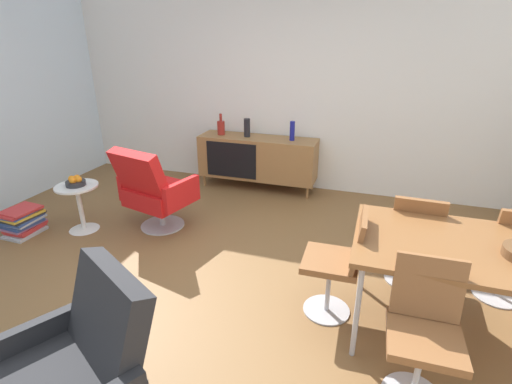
{
  "coord_description": "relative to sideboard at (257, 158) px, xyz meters",
  "views": [
    {
      "loc": [
        1.14,
        -2.45,
        1.99
      ],
      "look_at": [
        0.24,
        0.3,
        0.8
      ],
      "focal_mm": 26.74,
      "sensor_mm": 36.0,
      "label": 1
    }
  ],
  "objects": [
    {
      "name": "magazine_stack",
      "position": [
        -1.97,
        -2.07,
        -0.29
      ],
      "size": [
        0.33,
        0.4,
        0.29
      ],
      "color": "#B2B2B7",
      "rests_on": "ground_plane"
    },
    {
      "name": "fruit_bowl",
      "position": [
        -1.43,
        -1.79,
        0.12
      ],
      "size": [
        0.2,
        0.2,
        0.11
      ],
      "color": "#262628",
      "rests_on": "side_table_round"
    },
    {
      "name": "dining_chair_front_left",
      "position": [
        1.91,
        -2.86,
        0.03
      ],
      "size": [
        0.41,
        0.43,
        0.86
      ],
      "color": "brown",
      "rests_on": "ground_plane"
    },
    {
      "name": "side_table_round",
      "position": [
        -1.43,
        -1.79,
        -0.12
      ],
      "size": [
        0.44,
        0.44,
        0.52
      ],
      "color": "white",
      "rests_on": "ground_plane"
    },
    {
      "name": "vase_ceramic_small",
      "position": [
        0.47,
        0.0,
        0.4
      ],
      "size": [
        0.06,
        0.06,
        0.25
      ],
      "color": "navy",
      "rests_on": "sideboard"
    },
    {
      "name": "armchair_black_shell",
      "position": [
        0.28,
        -3.69,
        0.03
      ],
      "size": [
        0.88,
        0.87,
        0.95
      ],
      "color": "#262628",
      "rests_on": "ground_plane"
    },
    {
      "name": "vase_sculptural_dark",
      "position": [
        -0.53,
        0.0,
        0.38
      ],
      "size": [
        0.1,
        0.1,
        0.29
      ],
      "color": "maroon",
      "rests_on": "sideboard"
    },
    {
      "name": "dining_table",
      "position": [
        2.26,
        -2.3,
        0.26
      ],
      "size": [
        1.6,
        0.9,
        0.74
      ],
      "color": "brown",
      "rests_on": "ground_plane"
    },
    {
      "name": "dining_chair_back_left",
      "position": [
        1.91,
        -1.74,
        0.03
      ],
      "size": [
        0.41,
        0.44,
        0.86
      ],
      "color": "brown",
      "rests_on": "ground_plane"
    },
    {
      "name": "vase_cobalt",
      "position": [
        -0.15,
        0.0,
        0.4
      ],
      "size": [
        0.08,
        0.08,
        0.24
      ],
      "color": "black",
      "rests_on": "sideboard"
    },
    {
      "name": "sideboard",
      "position": [
        0.0,
        0.0,
        0.0
      ],
      "size": [
        1.6,
        0.45,
        0.72
      ],
      "color": "olive",
      "rests_on": "ground_plane"
    },
    {
      "name": "ground_plane",
      "position": [
        0.4,
        -2.3,
        -0.44
      ],
      "size": [
        8.32,
        8.32,
        0.0
      ],
      "primitive_type": "plane",
      "color": "brown"
    },
    {
      "name": "lounge_chair_red",
      "position": [
        -0.67,
        -1.51,
        0.03
      ],
      "size": [
        0.82,
        0.78,
        0.95
      ],
      "color": "red",
      "rests_on": "ground_plane"
    },
    {
      "name": "dining_chair_near_window",
      "position": [
        1.38,
        -2.3,
        0.03
      ],
      "size": [
        0.43,
        0.41,
        0.86
      ],
      "color": "brown",
      "rests_on": "ground_plane"
    },
    {
      "name": "dining_chair_back_right",
      "position": [
        2.62,
        -1.74,
        0.03
      ],
      "size": [
        0.41,
        0.44,
        0.86
      ],
      "color": "brown",
      "rests_on": "ground_plane"
    },
    {
      "name": "wall_back",
      "position": [
        0.4,
        0.3,
        0.96
      ],
      "size": [
        6.8,
        0.12,
        2.8
      ],
      "primitive_type": "cube",
      "color": "white",
      "rests_on": "ground_plane"
    }
  ]
}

